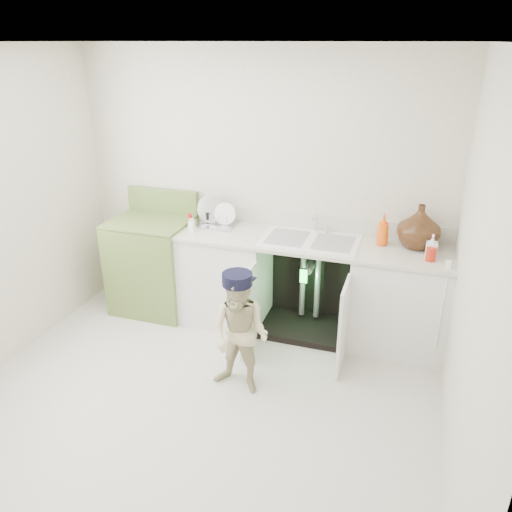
{
  "coord_description": "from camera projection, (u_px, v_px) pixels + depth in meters",
  "views": [
    {
      "loc": [
        1.35,
        -2.79,
        2.51
      ],
      "look_at": [
        0.22,
        0.7,
        0.92
      ],
      "focal_mm": 35.0,
      "sensor_mm": 36.0,
      "label": 1
    }
  ],
  "objects": [
    {
      "name": "room_shell",
      "position": [
        193.0,
        246.0,
        3.32
      ],
      "size": [
        6.0,
        5.5,
        1.26
      ],
      "color": "beige",
      "rests_on": "ground"
    },
    {
      "name": "repair_worker",
      "position": [
        240.0,
        333.0,
        3.73
      ],
      "size": [
        0.62,
        0.88,
        0.98
      ],
      "rotation": [
        0.0,
        0.0,
        -0.14
      ],
      "color": "beige",
      "rests_on": "ground"
    },
    {
      "name": "avocado_stove",
      "position": [
        154.0,
        263.0,
        4.94
      ],
      "size": [
        0.75,
        0.65,
        1.16
      ],
      "color": "olive",
      "rests_on": "ground"
    },
    {
      "name": "counter_run",
      "position": [
        313.0,
        283.0,
        4.52
      ],
      "size": [
        2.44,
        1.02,
        1.27
      ],
      "color": "silver",
      "rests_on": "ground"
    },
    {
      "name": "ground",
      "position": [
        201.0,
        397.0,
        3.82
      ],
      "size": [
        3.5,
        3.5,
        0.0
      ],
      "primitive_type": "plane",
      "color": "#BEB5A7",
      "rests_on": "ground"
    }
  ]
}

